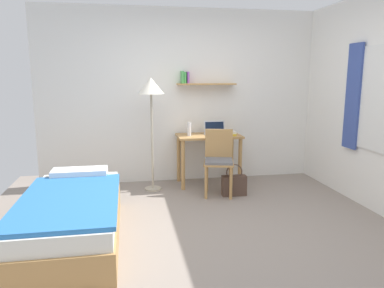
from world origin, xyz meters
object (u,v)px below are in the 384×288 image
(desk, at_px, (209,145))
(laptop, at_px, (215,131))
(bed, at_px, (72,217))
(desk_chair, at_px, (219,159))
(handbag, at_px, (234,185))
(water_bottle, at_px, (189,129))
(standing_lamp, at_px, (151,93))
(book_stack, at_px, (230,133))

(desk, bearing_deg, laptop, 7.54)
(laptop, bearing_deg, desk, -172.46)
(bed, xyz_separation_m, desk_chair, (1.78, 1.13, 0.26))
(handbag, bearing_deg, water_bottle, 132.70)
(desk, distance_m, laptop, 0.23)
(standing_lamp, height_order, laptop, standing_lamp)
(water_bottle, xyz_separation_m, book_stack, (0.61, -0.03, -0.07))
(standing_lamp, distance_m, laptop, 1.12)
(book_stack, bearing_deg, desk_chair, -122.56)
(book_stack, bearing_deg, standing_lamp, -176.06)
(laptop, distance_m, handbag, 0.90)
(desk_chair, bearing_deg, bed, -147.57)
(book_stack, bearing_deg, water_bottle, 177.48)
(bed, bearing_deg, laptop, 41.47)
(laptop, bearing_deg, handbag, -78.60)
(bed, height_order, water_bottle, water_bottle)
(desk_chair, xyz_separation_m, standing_lamp, (-0.88, 0.35, 0.88))
(laptop, xyz_separation_m, water_bottle, (-0.40, -0.05, 0.05))
(laptop, xyz_separation_m, handbag, (0.12, -0.61, -0.65))
(desk, relative_size, book_stack, 3.81)
(laptop, height_order, handbag, laptop)
(desk, bearing_deg, standing_lamp, -170.73)
(handbag, bearing_deg, desk_chair, 151.13)
(water_bottle, bearing_deg, book_stack, -2.52)
(standing_lamp, relative_size, book_stack, 6.45)
(bed, relative_size, standing_lamp, 1.19)
(standing_lamp, height_order, handbag, standing_lamp)
(handbag, bearing_deg, desk, 110.36)
(laptop, distance_m, book_stack, 0.22)
(bed, distance_m, desk, 2.42)
(standing_lamp, xyz_separation_m, laptop, (0.95, 0.15, -0.58))
(bed, distance_m, handbag, 2.23)
(desk, relative_size, standing_lamp, 0.59)
(desk, bearing_deg, handbag, -69.64)
(desk_chair, distance_m, water_bottle, 0.67)
(desk, relative_size, laptop, 2.94)
(laptop, relative_size, book_stack, 1.30)
(laptop, height_order, water_bottle, laptop)
(bed, relative_size, book_stack, 7.69)
(water_bottle, bearing_deg, bed, -132.41)
(desk, distance_m, standing_lamp, 1.17)
(standing_lamp, bearing_deg, water_bottle, 10.95)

